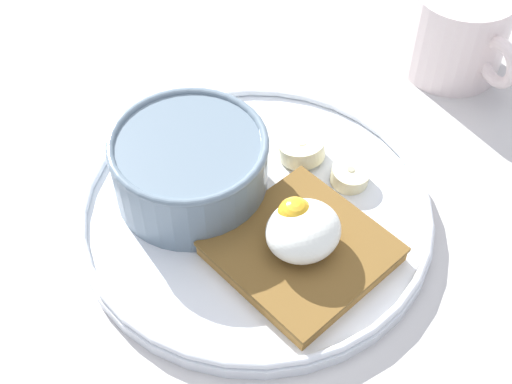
{
  "coord_description": "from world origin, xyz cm",
  "views": [
    {
      "loc": [
        -19.76,
        -26.64,
        43.94
      ],
      "look_at": [
        0.0,
        0.0,
        5.0
      ],
      "focal_mm": 50.0,
      "sensor_mm": 36.0,
      "label": 1
    }
  ],
  "objects_px": {
    "poached_egg": "(304,228)",
    "banana_slice_front": "(350,175)",
    "coffee_mug": "(459,30)",
    "oatmeal_bowl": "(190,166)",
    "banana_slice_left": "(302,149)",
    "toast_slice": "(303,250)"
  },
  "relations": [
    {
      "from": "oatmeal_bowl",
      "to": "toast_slice",
      "type": "relative_size",
      "value": 0.98
    },
    {
      "from": "toast_slice",
      "to": "coffee_mug",
      "type": "distance_m",
      "value": 0.26
    },
    {
      "from": "poached_egg",
      "to": "banana_slice_front",
      "type": "bearing_deg",
      "value": 23.57
    },
    {
      "from": "poached_egg",
      "to": "coffee_mug",
      "type": "distance_m",
      "value": 0.26
    },
    {
      "from": "banana_slice_front",
      "to": "coffee_mug",
      "type": "distance_m",
      "value": 0.18
    },
    {
      "from": "banana_slice_front",
      "to": "coffee_mug",
      "type": "bearing_deg",
      "value": 18.06
    },
    {
      "from": "poached_egg",
      "to": "banana_slice_front",
      "type": "distance_m",
      "value": 0.08
    },
    {
      "from": "oatmeal_bowl",
      "to": "banana_slice_front",
      "type": "relative_size",
      "value": 3.25
    },
    {
      "from": "poached_egg",
      "to": "banana_slice_left",
      "type": "relative_size",
      "value": 1.33
    },
    {
      "from": "toast_slice",
      "to": "oatmeal_bowl",
      "type": "bearing_deg",
      "value": 106.91
    },
    {
      "from": "toast_slice",
      "to": "poached_egg",
      "type": "distance_m",
      "value": 0.02
    },
    {
      "from": "banana_slice_front",
      "to": "coffee_mug",
      "type": "xyz_separation_m",
      "value": [
        0.17,
        0.06,
        0.02
      ]
    },
    {
      "from": "oatmeal_bowl",
      "to": "coffee_mug",
      "type": "bearing_deg",
      "value": -1.44
    },
    {
      "from": "poached_egg",
      "to": "coffee_mug",
      "type": "bearing_deg",
      "value": 19.74
    },
    {
      "from": "oatmeal_bowl",
      "to": "banana_slice_left",
      "type": "bearing_deg",
      "value": -13.33
    },
    {
      "from": "oatmeal_bowl",
      "to": "coffee_mug",
      "type": "height_order",
      "value": "coffee_mug"
    },
    {
      "from": "oatmeal_bowl",
      "to": "banana_slice_front",
      "type": "distance_m",
      "value": 0.12
    },
    {
      "from": "oatmeal_bowl",
      "to": "poached_egg",
      "type": "bearing_deg",
      "value": -72.71
    },
    {
      "from": "oatmeal_bowl",
      "to": "poached_egg",
      "type": "xyz_separation_m",
      "value": [
        0.03,
        -0.09,
        0.0
      ]
    },
    {
      "from": "toast_slice",
      "to": "banana_slice_left",
      "type": "relative_size",
      "value": 2.96
    },
    {
      "from": "banana_slice_left",
      "to": "poached_egg",
      "type": "bearing_deg",
      "value": -128.85
    },
    {
      "from": "coffee_mug",
      "to": "banana_slice_front",
      "type": "bearing_deg",
      "value": -161.94
    }
  ]
}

